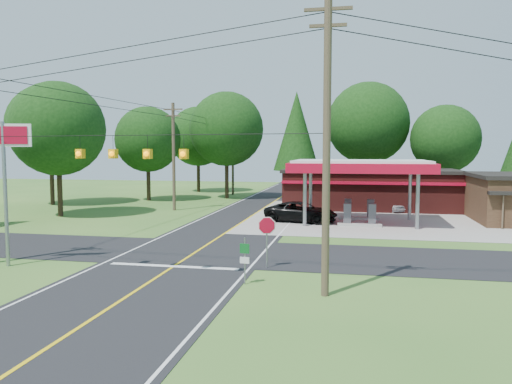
% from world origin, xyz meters
% --- Properties ---
extents(ground, '(120.00, 120.00, 0.00)m').
position_xyz_m(ground, '(0.00, 0.00, 0.00)').
color(ground, '#316222').
rests_on(ground, ground).
extents(main_highway, '(8.00, 120.00, 0.02)m').
position_xyz_m(main_highway, '(0.00, 0.00, 0.01)').
color(main_highway, black).
rests_on(main_highway, ground).
extents(cross_road, '(70.00, 7.00, 0.02)m').
position_xyz_m(cross_road, '(0.00, 0.00, 0.01)').
color(cross_road, black).
rests_on(cross_road, ground).
extents(lane_center_yellow, '(0.15, 110.00, 0.00)m').
position_xyz_m(lane_center_yellow, '(0.00, 0.00, 0.03)').
color(lane_center_yellow, yellow).
rests_on(lane_center_yellow, main_highway).
extents(gas_canopy, '(10.60, 7.40, 4.88)m').
position_xyz_m(gas_canopy, '(9.00, 13.00, 4.27)').
color(gas_canopy, gray).
rests_on(gas_canopy, ground).
extents(convenience_store, '(16.40, 7.55, 3.80)m').
position_xyz_m(convenience_store, '(10.00, 22.98, 1.92)').
color(convenience_store, '#521A17').
rests_on(convenience_store, ground).
extents(utility_pole_near_right, '(1.80, 0.30, 11.50)m').
position_xyz_m(utility_pole_near_right, '(7.50, -7.00, 5.96)').
color(utility_pole_near_right, '#473828').
rests_on(utility_pole_near_right, ground).
extents(utility_pole_far_left, '(1.80, 0.30, 10.00)m').
position_xyz_m(utility_pole_far_left, '(-8.00, 18.00, 5.20)').
color(utility_pole_far_left, '#473828').
rests_on(utility_pole_far_left, ground).
extents(utility_pole_north, '(0.30, 0.30, 9.50)m').
position_xyz_m(utility_pole_north, '(-6.50, 35.00, 4.75)').
color(utility_pole_north, '#473828').
rests_on(utility_pole_north, ground).
extents(overhead_beacons, '(17.04, 2.04, 1.03)m').
position_xyz_m(overhead_beacons, '(-1.00, -6.00, 6.21)').
color(overhead_beacons, black).
rests_on(overhead_beacons, ground).
extents(treeline_backdrop, '(70.27, 51.59, 13.30)m').
position_xyz_m(treeline_backdrop, '(0.82, 24.01, 7.49)').
color(treeline_backdrop, '#332316').
rests_on(treeline_backdrop, ground).
extents(suv_car, '(6.60, 6.60, 1.57)m').
position_xyz_m(suv_car, '(4.50, 12.63, 0.79)').
color(suv_car, black).
rests_on(suv_car, ground).
extents(sedan_car, '(5.00, 5.00, 1.27)m').
position_xyz_m(sedan_car, '(12.00, 21.00, 0.64)').
color(sedan_car, silver).
rests_on(sedan_car, ground).
extents(big_stop_sign, '(2.50, 0.91, 7.02)m').
position_xyz_m(big_stop_sign, '(-8.00, -5.01, 5.24)').
color(big_stop_sign, gray).
rests_on(big_stop_sign, ground).
extents(octagonal_stop_sign, '(0.84, 0.31, 2.51)m').
position_xyz_m(octagonal_stop_sign, '(4.50, -3.01, 1.88)').
color(octagonal_stop_sign, gray).
rests_on(octagonal_stop_sign, ground).
extents(route_sign_post, '(0.41, 0.10, 2.00)m').
position_xyz_m(route_sign_post, '(4.08, -6.02, 1.18)').
color(route_sign_post, gray).
rests_on(route_sign_post, ground).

